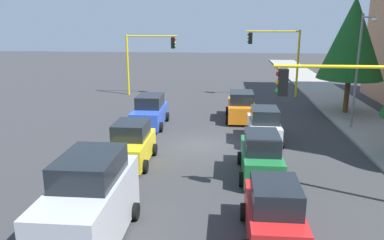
{
  "coord_description": "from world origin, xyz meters",
  "views": [
    {
      "loc": [
        19.72,
        1.31,
        6.67
      ],
      "look_at": [
        -0.85,
        -0.51,
        1.2
      ],
      "focal_mm": 35.62,
      "sensor_mm": 36.0,
      "label": 1
    }
  ],
  "objects_px": {
    "traffic_signal_far_left": "(278,50)",
    "traffic_signal_near_left": "(346,105)",
    "car_green": "(261,156)",
    "car_red": "(274,214)",
    "car_blue": "(150,112)",
    "traffic_signal_far_right": "(148,52)",
    "car_orange": "(241,107)",
    "car_white": "(264,126)",
    "delivery_van_silver": "(90,204)",
    "car_yellow": "(131,145)",
    "street_lamp_curbside": "(360,60)",
    "tree_roadside_mid": "(353,38)"
  },
  "relations": [
    {
      "from": "car_green",
      "to": "street_lamp_curbside",
      "type": "bearing_deg",
      "value": 140.04
    },
    {
      "from": "delivery_van_silver",
      "to": "tree_roadside_mid",
      "type": "bearing_deg",
      "value": 144.22
    },
    {
      "from": "traffic_signal_far_right",
      "to": "car_white",
      "type": "xyz_separation_m",
      "value": [
        13.06,
        9.15,
        -2.94
      ]
    },
    {
      "from": "car_blue",
      "to": "traffic_signal_far_right",
      "type": "bearing_deg",
      "value": -168.15
    },
    {
      "from": "traffic_signal_far_right",
      "to": "car_red",
      "type": "height_order",
      "value": "traffic_signal_far_right"
    },
    {
      "from": "traffic_signal_far_left",
      "to": "car_blue",
      "type": "height_order",
      "value": "traffic_signal_far_left"
    },
    {
      "from": "traffic_signal_far_left",
      "to": "car_white",
      "type": "distance_m",
      "value": 13.63
    },
    {
      "from": "traffic_signal_near_left",
      "to": "car_white",
      "type": "xyz_separation_m",
      "value": [
        -6.94,
        -2.13,
        -2.82
      ]
    },
    {
      "from": "traffic_signal_far_left",
      "to": "delivery_van_silver",
      "type": "height_order",
      "value": "traffic_signal_far_left"
    },
    {
      "from": "traffic_signal_near_left",
      "to": "car_blue",
      "type": "bearing_deg",
      "value": -136.83
    },
    {
      "from": "car_red",
      "to": "car_white",
      "type": "distance_m",
      "value": 9.97
    },
    {
      "from": "traffic_signal_near_left",
      "to": "car_green",
      "type": "xyz_separation_m",
      "value": [
        -2.12,
        -2.7,
        -2.82
      ]
    },
    {
      "from": "car_blue",
      "to": "delivery_van_silver",
      "type": "bearing_deg",
      "value": 3.53
    },
    {
      "from": "traffic_signal_far_left",
      "to": "traffic_signal_near_left",
      "type": "bearing_deg",
      "value": -0.28
    },
    {
      "from": "traffic_signal_far_right",
      "to": "traffic_signal_near_left",
      "type": "relative_size",
      "value": 1.03
    },
    {
      "from": "car_orange",
      "to": "tree_roadside_mid",
      "type": "bearing_deg",
      "value": 106.77
    },
    {
      "from": "car_yellow",
      "to": "delivery_van_silver",
      "type": "bearing_deg",
      "value": 3.62
    },
    {
      "from": "traffic_signal_far_left",
      "to": "traffic_signal_near_left",
      "type": "distance_m",
      "value": 20.0
    },
    {
      "from": "traffic_signal_far_left",
      "to": "car_green",
      "type": "bearing_deg",
      "value": -8.88
    },
    {
      "from": "delivery_van_silver",
      "to": "car_red",
      "type": "bearing_deg",
      "value": 95.99
    },
    {
      "from": "car_blue",
      "to": "car_red",
      "type": "distance_m",
      "value": 14.24
    },
    {
      "from": "car_orange",
      "to": "car_white",
      "type": "xyz_separation_m",
      "value": [
        4.77,
        1.08,
        -0.0
      ]
    },
    {
      "from": "street_lamp_curbside",
      "to": "car_orange",
      "type": "height_order",
      "value": "street_lamp_curbside"
    },
    {
      "from": "traffic_signal_far_right",
      "to": "traffic_signal_far_left",
      "type": "xyz_separation_m",
      "value": [
        0.0,
        11.37,
        0.28
      ]
    },
    {
      "from": "car_green",
      "to": "car_red",
      "type": "distance_m",
      "value": 5.13
    },
    {
      "from": "traffic_signal_far_right",
      "to": "car_green",
      "type": "xyz_separation_m",
      "value": [
        17.88,
        8.58,
        -2.94
      ]
    },
    {
      "from": "car_red",
      "to": "delivery_van_silver",
      "type": "bearing_deg",
      "value": -84.01
    },
    {
      "from": "traffic_signal_far_left",
      "to": "tree_roadside_mid",
      "type": "xyz_separation_m",
      "value": [
        6.0,
        4.28,
        1.29
      ]
    },
    {
      "from": "traffic_signal_far_right",
      "to": "car_white",
      "type": "distance_m",
      "value": 16.21
    },
    {
      "from": "street_lamp_curbside",
      "to": "traffic_signal_far_right",
      "type": "bearing_deg",
      "value": -124.97
    },
    {
      "from": "car_green",
      "to": "car_orange",
      "type": "relative_size",
      "value": 1.03
    },
    {
      "from": "traffic_signal_far_left",
      "to": "car_red",
      "type": "height_order",
      "value": "traffic_signal_far_left"
    },
    {
      "from": "tree_roadside_mid",
      "to": "car_red",
      "type": "distance_m",
      "value": 18.98
    },
    {
      "from": "traffic_signal_near_left",
      "to": "traffic_signal_far_left",
      "type": "bearing_deg",
      "value": 179.72
    },
    {
      "from": "street_lamp_curbside",
      "to": "car_green",
      "type": "height_order",
      "value": "street_lamp_curbside"
    },
    {
      "from": "street_lamp_curbside",
      "to": "delivery_van_silver",
      "type": "relative_size",
      "value": 1.46
    },
    {
      "from": "traffic_signal_far_left",
      "to": "delivery_van_silver",
      "type": "bearing_deg",
      "value": -19.6
    },
    {
      "from": "car_orange",
      "to": "traffic_signal_near_left",
      "type": "bearing_deg",
      "value": 15.34
    },
    {
      "from": "traffic_signal_far_left",
      "to": "street_lamp_curbside",
      "type": "relative_size",
      "value": 0.83
    },
    {
      "from": "car_yellow",
      "to": "car_white",
      "type": "xyz_separation_m",
      "value": [
        -3.79,
        6.6,
        -0.0
      ]
    },
    {
      "from": "traffic_signal_near_left",
      "to": "car_yellow",
      "type": "height_order",
      "value": "traffic_signal_near_left"
    },
    {
      "from": "traffic_signal_near_left",
      "to": "car_green",
      "type": "height_order",
      "value": "traffic_signal_near_left"
    },
    {
      "from": "car_orange",
      "to": "car_yellow",
      "type": "height_order",
      "value": "same"
    },
    {
      "from": "traffic_signal_near_left",
      "to": "delivery_van_silver",
      "type": "xyz_separation_m",
      "value": [
        3.59,
        -8.3,
        -2.43
      ]
    },
    {
      "from": "car_red",
      "to": "traffic_signal_far_left",
      "type": "bearing_deg",
      "value": 172.95
    },
    {
      "from": "tree_roadside_mid",
      "to": "car_blue",
      "type": "xyz_separation_m",
      "value": [
        4.28,
        -13.5,
        -4.51
      ]
    },
    {
      "from": "traffic_signal_far_left",
      "to": "car_yellow",
      "type": "height_order",
      "value": "traffic_signal_far_left"
    },
    {
      "from": "traffic_signal_far_right",
      "to": "traffic_signal_near_left",
      "type": "height_order",
      "value": "traffic_signal_far_right"
    },
    {
      "from": "traffic_signal_near_left",
      "to": "car_blue",
      "type": "xyz_separation_m",
      "value": [
        -9.72,
        -9.12,
        -2.82
      ]
    },
    {
      "from": "traffic_signal_far_left",
      "to": "car_red",
      "type": "xyz_separation_m",
      "value": [
        23.0,
        -2.84,
        -3.22
      ]
    }
  ]
}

